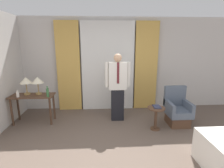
{
  "coord_description": "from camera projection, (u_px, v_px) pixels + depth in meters",
  "views": [
    {
      "loc": [
        -0.19,
        -2.48,
        2.0
      ],
      "look_at": [
        0.06,
        1.64,
        1.0
      ],
      "focal_mm": 28.0,
      "sensor_mm": 36.0,
      "label": 1
    }
  ],
  "objects": [
    {
      "name": "bottle_near_edge",
      "position": [
        18.0,
        94.0,
        4.15
      ],
      "size": [
        0.07,
        0.07,
        0.17
      ],
      "color": "silver",
      "rests_on": "desk"
    },
    {
      "name": "ground_plane",
      "position": [
        114.0,
        166.0,
        2.88
      ],
      "size": [
        16.0,
        16.0,
        0.0
      ],
      "primitive_type": "plane",
      "color": "brown"
    },
    {
      "name": "table_lamp_right",
      "position": [
        38.0,
        81.0,
        4.3
      ],
      "size": [
        0.29,
        0.29,
        0.44
      ],
      "color": "#9E7F47",
      "rests_on": "desk"
    },
    {
      "name": "book",
      "position": [
        157.0,
        107.0,
        4.0
      ],
      "size": [
        0.15,
        0.22,
        0.03
      ],
      "color": "#2D334C",
      "rests_on": "side_table"
    },
    {
      "name": "bottle_by_lamp",
      "position": [
        48.0,
        92.0,
        4.15
      ],
      "size": [
        0.06,
        0.06,
        0.27
      ],
      "color": "#336638",
      "rests_on": "desk"
    },
    {
      "name": "table_lamp_left",
      "position": [
        26.0,
        81.0,
        4.29
      ],
      "size": [
        0.29,
        0.29,
        0.44
      ],
      "color": "#9E7F47",
      "rests_on": "desk"
    },
    {
      "name": "person",
      "position": [
        118.0,
        85.0,
        4.41
      ],
      "size": [
        0.64,
        0.21,
        1.73
      ],
      "color": "black",
      "rests_on": "ground_plane"
    },
    {
      "name": "curtain_sheer_center",
      "position": [
        108.0,
        67.0,
        5.1
      ],
      "size": [
        1.52,
        0.06,
        2.58
      ],
      "color": "white",
      "rests_on": "ground_plane"
    },
    {
      "name": "armchair",
      "position": [
        177.0,
        111.0,
        4.32
      ],
      "size": [
        0.54,
        0.61,
        0.92
      ],
      "color": "#4C3323",
      "rests_on": "ground_plane"
    },
    {
      "name": "curtain_drape_right",
      "position": [
        146.0,
        67.0,
        5.17
      ],
      "size": [
        0.67,
        0.06,
        2.58
      ],
      "color": "gold",
      "rests_on": "ground_plane"
    },
    {
      "name": "curtain_drape_left",
      "position": [
        69.0,
        67.0,
        5.03
      ],
      "size": [
        0.67,
        0.06,
        2.58
      ],
      "color": "gold",
      "rests_on": "ground_plane"
    },
    {
      "name": "side_table",
      "position": [
        156.0,
        115.0,
        4.03
      ],
      "size": [
        0.4,
        0.4,
        0.54
      ],
      "color": "#4C3323",
      "rests_on": "ground_plane"
    },
    {
      "name": "desk",
      "position": [
        33.0,
        100.0,
        4.34
      ],
      "size": [
        1.04,
        0.46,
        0.72
      ],
      "color": "#4C3323",
      "rests_on": "ground_plane"
    },
    {
      "name": "wall_back",
      "position": [
        108.0,
        64.0,
        5.21
      ],
      "size": [
        10.0,
        0.06,
        2.7
      ],
      "color": "beige",
      "rests_on": "ground_plane"
    }
  ]
}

